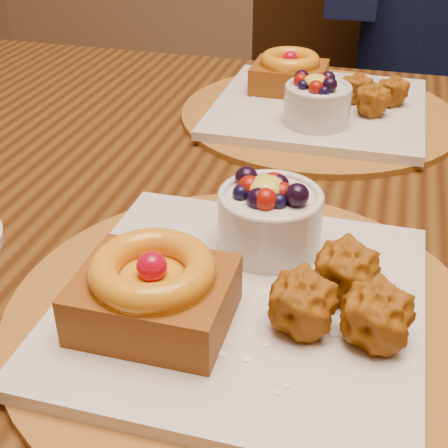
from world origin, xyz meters
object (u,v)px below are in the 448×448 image
at_px(dining_table, 287,248).
at_px(place_setting_far, 318,102).
at_px(place_setting_near, 240,286).
at_px(chair_far, 349,110).

height_order(dining_table, place_setting_far, place_setting_far).
height_order(dining_table, place_setting_near, place_setting_near).
relative_size(dining_table, place_setting_near, 4.21).
xyz_separation_m(dining_table, place_setting_far, (-0.00, 0.22, 0.10)).
bearing_deg(dining_table, place_setting_near, -90.79).
relative_size(dining_table, chair_far, 1.74).
relative_size(place_setting_far, chair_far, 0.41).
bearing_deg(place_setting_far, chair_far, 89.72).
height_order(place_setting_near, chair_far, chair_far).
bearing_deg(place_setting_far, place_setting_near, -90.09).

